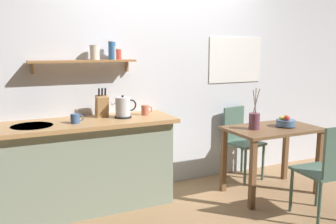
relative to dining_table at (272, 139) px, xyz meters
name	(u,v)px	position (x,y,z in m)	size (l,w,h in m)	color
ground_plane	(186,203)	(-0.99, 0.14, -0.62)	(14.00, 14.00, 0.00)	#A87F56
back_wall	(177,71)	(-0.79, 0.79, 0.73)	(6.80, 0.11, 2.70)	silver
kitchen_counter	(84,165)	(-2.00, 0.46, -0.16)	(1.83, 0.63, 0.92)	gray
wall_shelf	(95,57)	(-1.81, 0.64, 0.91)	(1.07, 0.20, 0.32)	#9E6B3D
dining_table	(272,139)	(0.00, 0.00, 0.00)	(1.01, 0.62, 0.76)	brown
dining_chair_near	(327,168)	(0.01, -0.76, -0.10)	(0.42, 0.46, 0.94)	#4C6B5B
dining_chair_far	(240,138)	(-0.02, 0.56, -0.12)	(0.45, 0.47, 0.89)	#4C6B5B
fruit_bowl	(286,122)	(0.16, -0.03, 0.19)	(0.21, 0.21, 0.14)	#51759E
twig_vase	(254,121)	(-0.24, 0.02, 0.23)	(0.12, 0.12, 0.45)	brown
electric_kettle	(123,108)	(-1.58, 0.44, 0.40)	(0.26, 0.17, 0.23)	black
knife_block	(102,106)	(-1.77, 0.58, 0.42)	(0.12, 0.15, 0.30)	tan
coffee_mug_by_sink	(75,119)	(-2.08, 0.37, 0.34)	(0.13, 0.09, 0.09)	#3D5B89
coffee_mug_spare	(145,110)	(-1.32, 0.49, 0.35)	(0.12, 0.08, 0.11)	#C6664C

